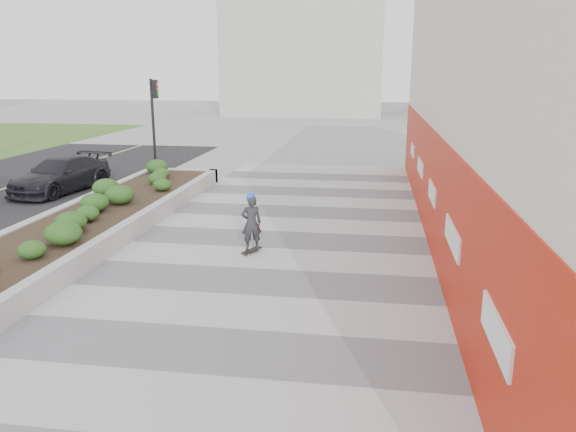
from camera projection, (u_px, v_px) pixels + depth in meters
name	position (u px, v px, depth m)	size (l,w,h in m)	color
ground	(185.00, 413.00, 7.64)	(160.00, 160.00, 0.00)	gray
walkway	(237.00, 320.00, 10.51)	(8.00, 36.00, 0.01)	#A8A8AD
building	(557.00, 93.00, 14.22)	(6.04, 24.08, 8.00)	beige
planter	(72.00, 229.00, 15.04)	(3.00, 18.00, 0.90)	#9E9EA0
traffic_signal_near	(154.00, 112.00, 24.75)	(0.33, 0.28, 4.20)	black
distant_bldg_north_l	(307.00, 17.00, 58.49)	(16.00, 12.00, 20.00)	#ADAAA3
manhole_cover	(263.00, 321.00, 10.44)	(0.44, 0.44, 0.01)	#595654
skateboarder	(251.00, 223.00, 14.20)	(0.61, 0.74, 1.58)	beige
car_dark	(61.00, 175.00, 21.51)	(1.85, 4.55, 1.32)	black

